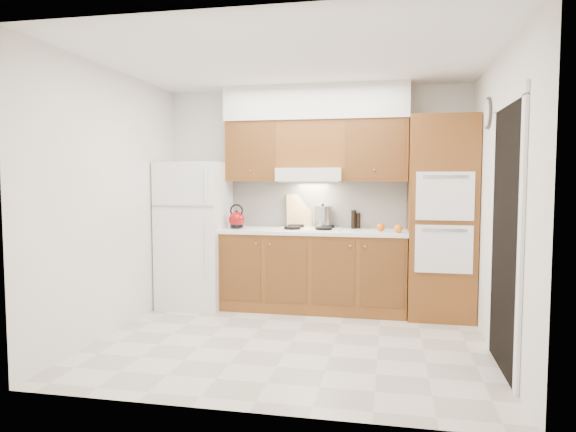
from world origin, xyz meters
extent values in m
plane|color=beige|center=(0.00, 0.00, 0.00)|extent=(3.60, 3.60, 0.00)
plane|color=white|center=(0.00, 0.00, 2.60)|extent=(3.60, 3.60, 0.00)
cube|color=white|center=(0.00, 1.50, 1.30)|extent=(3.60, 0.02, 2.60)
cube|color=white|center=(-1.80, 0.00, 1.30)|extent=(0.02, 3.00, 2.60)
cube|color=white|center=(1.80, 0.00, 1.30)|extent=(0.02, 3.00, 2.60)
cube|color=white|center=(-1.41, 1.14, 0.86)|extent=(0.75, 0.72, 1.72)
cube|color=brown|center=(0.02, 1.20, 0.45)|extent=(2.11, 0.60, 0.90)
cube|color=white|center=(0.03, 1.19, 0.92)|extent=(2.13, 0.62, 0.04)
cube|color=white|center=(0.02, 1.49, 1.22)|extent=(2.11, 0.03, 0.56)
cube|color=brown|center=(1.44, 1.18, 1.10)|extent=(0.70, 0.65, 2.20)
cube|color=brown|center=(-0.71, 1.33, 1.85)|extent=(0.63, 0.33, 0.70)
cube|color=brown|center=(0.72, 1.33, 1.85)|extent=(0.73, 0.33, 0.70)
cube|color=silver|center=(-0.02, 1.27, 1.57)|extent=(0.75, 0.45, 0.15)
cube|color=brown|center=(-0.02, 1.33, 1.92)|extent=(0.75, 0.33, 0.55)
cube|color=silver|center=(0.03, 1.32, 2.40)|extent=(2.13, 0.36, 0.40)
cube|color=white|center=(-0.02, 1.21, 0.95)|extent=(0.74, 0.50, 0.01)
cube|color=black|center=(1.79, -0.35, 1.05)|extent=(0.02, 0.90, 2.10)
cylinder|color=#3F3833|center=(1.79, 0.55, 2.15)|extent=(0.02, 0.30, 0.30)
sphere|color=maroon|center=(-0.89, 1.15, 1.04)|extent=(0.25, 0.25, 0.19)
cube|color=tan|center=(-0.19, 1.44, 1.14)|extent=(0.32, 0.18, 0.40)
cylinder|color=#B5B5BA|center=(0.11, 1.36, 1.08)|extent=(0.28, 0.28, 0.23)
cylinder|color=black|center=(0.47, 1.42, 1.05)|extent=(0.07, 0.07, 0.22)
cylinder|color=black|center=(0.52, 1.45, 1.03)|extent=(0.07, 0.07, 0.18)
cylinder|color=black|center=(0.47, 1.39, 1.01)|extent=(0.05, 0.05, 0.14)
sphere|color=orange|center=(0.98, 1.05, 0.98)|extent=(0.11, 0.11, 0.09)
sphere|color=orange|center=(0.79, 1.17, 0.98)|extent=(0.10, 0.10, 0.09)
camera|label=1|loc=(0.89, -4.64, 1.54)|focal=32.00mm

